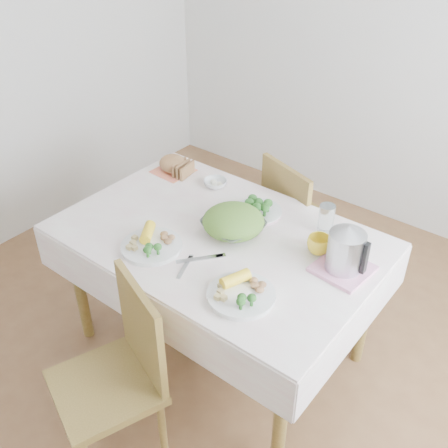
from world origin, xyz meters
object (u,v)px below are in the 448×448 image
Objects in this scene: chair_near at (105,383)px; dinner_plate_right at (241,295)px; salad_bowl at (233,227)px; electric_kettle at (346,248)px; dining_table at (219,295)px; chair_far at (306,224)px; dinner_plate_left at (152,247)px; yellow_mug at (319,245)px.

dinner_plate_right is at bearing 77.28° from chair_near.
electric_kettle reaches higher than salad_bowl.
dining_table is 1.55× the size of chair_far.
electric_kettle is (0.51, -0.60, 0.42)m from chair_far.
chair_far is at bearing 75.66° from dinner_plate_left.
dining_table is 4.98× the size of dinner_plate_left.
yellow_mug is (0.42, 0.95, 0.34)m from chair_near.
electric_kettle is at bearing 7.29° from salad_bowl.
salad_bowl is 0.45m from dinner_plate_right.
chair_near is at bearing -88.11° from dining_table.
chair_far is 1.07m from dinner_plate_left.
chair_near is 1.00× the size of chair_far.
dinner_plate_left is (-0.17, -0.27, 0.40)m from dining_table.
yellow_mug is (0.10, 0.46, 0.03)m from dinner_plate_right.
chair_far is at bearing 86.79° from salad_bowl.
chair_far reaches higher than dinner_plate_left.
chair_near is at bearing -91.51° from salad_bowl.
yellow_mug is at bearing 177.70° from electric_kettle.
electric_kettle is (0.56, 0.90, 0.42)m from chair_near.
chair_far is 0.74m from salad_bowl.
dinner_plate_right is (0.30, -0.34, -0.02)m from salad_bowl.
salad_bowl reaches higher than dinner_plate_left.
dinner_plate_left is at bearing -143.98° from yellow_mug.
dining_table is at bearing 101.71° from chair_far.
dinner_plate_right is at bearing -101.82° from yellow_mug.
electric_kettle is (0.59, 0.13, 0.51)m from dining_table.
chair_far is 8.38× the size of yellow_mug.
dining_table is at bearing -153.01° from electric_kettle.
chair_near reaches higher than dining_table.
dinner_plate_left is at bearing -123.30° from salad_bowl.
chair_near is 1.50m from chair_far.
dining_table is 4.97× the size of dinner_plate_right.
dinner_plate_right is 0.49m from electric_kettle.
salad_bowl is at bearing -157.78° from electric_kettle.
dining_table is at bearing 140.79° from dinner_plate_right.
chair_far is (0.06, 1.50, -0.00)m from chair_near.
electric_kettle reaches higher than dining_table.
chair_far reaches higher than dinner_plate_right.
chair_near is (0.03, -0.78, 0.09)m from dining_table.
chair_far is 3.21× the size of dinner_plate_left.
electric_kettle is at bearing 148.75° from chair_far.
dinner_plate_right is at bearing -105.67° from electric_kettle.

